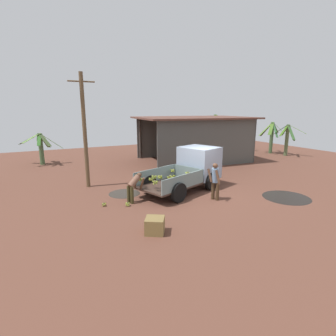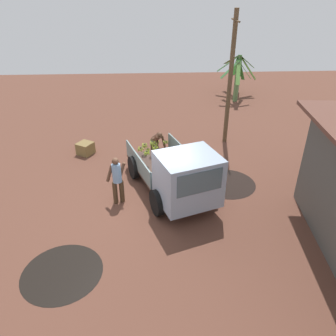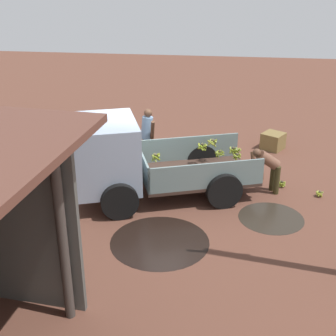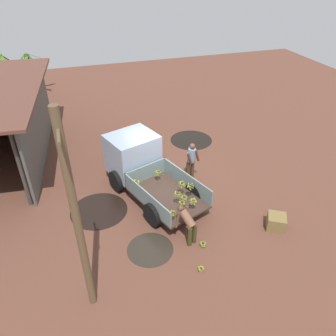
{
  "view_description": "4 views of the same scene",
  "coord_description": "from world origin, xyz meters",
  "px_view_note": "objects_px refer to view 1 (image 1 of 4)",
  "views": [
    {
      "loc": [
        -6.84,
        -10.09,
        3.97
      ],
      "look_at": [
        -1.36,
        0.78,
        1.21
      ],
      "focal_mm": 28.0,
      "sensor_mm": 36.0,
      "label": 1
    },
    {
      "loc": [
        9.3,
        0.07,
        6.61
      ],
      "look_at": [
        -0.39,
        0.59,
        1.04
      ],
      "focal_mm": 35.0,
      "sensor_mm": 36.0,
      "label": 2
    },
    {
      "loc": [
        -2.16,
        11.1,
        5.44
      ],
      "look_at": [
        -0.92,
        1.5,
        1.11
      ],
      "focal_mm": 50.0,
      "sensor_mm": 36.0,
      "label": 3
    },
    {
      "loc": [
        -10.47,
        3.21,
        7.96
      ],
      "look_at": [
        -0.82,
        0.14,
        1.28
      ],
      "focal_mm": 35.0,
      "sensor_mm": 36.0,
      "label": 4
    }
  ],
  "objects_px": {
    "cargo_truck": "(194,166)",
    "person_foreground_visitor": "(215,180)",
    "utility_pole": "(85,130)",
    "banana_bunch_on_ground_0": "(128,204)",
    "wooden_crate_0": "(155,225)",
    "banana_bunch_on_ground_1": "(104,204)",
    "person_worker_loading": "(134,185)"
  },
  "relations": [
    {
      "from": "cargo_truck",
      "to": "person_foreground_visitor",
      "type": "bearing_deg",
      "value": -116.78
    },
    {
      "from": "utility_pole",
      "to": "person_foreground_visitor",
      "type": "bearing_deg",
      "value": -44.82
    },
    {
      "from": "cargo_truck",
      "to": "banana_bunch_on_ground_0",
      "type": "relative_size",
      "value": 22.28
    },
    {
      "from": "banana_bunch_on_ground_0",
      "to": "wooden_crate_0",
      "type": "relative_size",
      "value": 0.36
    },
    {
      "from": "utility_pole",
      "to": "cargo_truck",
      "type": "bearing_deg",
      "value": -26.79
    },
    {
      "from": "cargo_truck",
      "to": "banana_bunch_on_ground_1",
      "type": "bearing_deg",
      "value": 168.69
    },
    {
      "from": "person_worker_loading",
      "to": "banana_bunch_on_ground_1",
      "type": "bearing_deg",
      "value": 154.16
    },
    {
      "from": "person_foreground_visitor",
      "to": "wooden_crate_0",
      "type": "distance_m",
      "value": 4.11
    },
    {
      "from": "person_worker_loading",
      "to": "wooden_crate_0",
      "type": "distance_m",
      "value": 3.17
    },
    {
      "from": "wooden_crate_0",
      "to": "utility_pole",
      "type": "bearing_deg",
      "value": 98.75
    },
    {
      "from": "banana_bunch_on_ground_0",
      "to": "person_foreground_visitor",
      "type": "bearing_deg",
      "value": -14.92
    },
    {
      "from": "person_foreground_visitor",
      "to": "cargo_truck",
      "type": "bearing_deg",
      "value": -116.37
    },
    {
      "from": "person_foreground_visitor",
      "to": "wooden_crate_0",
      "type": "height_order",
      "value": "person_foreground_visitor"
    },
    {
      "from": "banana_bunch_on_ground_1",
      "to": "person_foreground_visitor",
      "type": "bearing_deg",
      "value": -17.27
    },
    {
      "from": "cargo_truck",
      "to": "banana_bunch_on_ground_0",
      "type": "distance_m",
      "value": 4.26
    },
    {
      "from": "cargo_truck",
      "to": "person_worker_loading",
      "type": "height_order",
      "value": "cargo_truck"
    },
    {
      "from": "utility_pole",
      "to": "person_worker_loading",
      "type": "xyz_separation_m",
      "value": [
        1.37,
        -3.24,
        -2.18
      ]
    },
    {
      "from": "banana_bunch_on_ground_0",
      "to": "utility_pole",
      "type": "bearing_deg",
      "value": 104.5
    },
    {
      "from": "cargo_truck",
      "to": "person_foreground_visitor",
      "type": "relative_size",
      "value": 2.89
    },
    {
      "from": "banana_bunch_on_ground_1",
      "to": "banana_bunch_on_ground_0",
      "type": "bearing_deg",
      "value": -26.48
    },
    {
      "from": "person_foreground_visitor",
      "to": "person_worker_loading",
      "type": "height_order",
      "value": "person_foreground_visitor"
    },
    {
      "from": "person_foreground_visitor",
      "to": "banana_bunch_on_ground_1",
      "type": "relative_size",
      "value": 8.3
    },
    {
      "from": "person_foreground_visitor",
      "to": "person_worker_loading",
      "type": "relative_size",
      "value": 1.34
    },
    {
      "from": "utility_pole",
      "to": "banana_bunch_on_ground_0",
      "type": "bearing_deg",
      "value": -75.5
    },
    {
      "from": "banana_bunch_on_ground_0",
      "to": "banana_bunch_on_ground_1",
      "type": "xyz_separation_m",
      "value": [
        -0.88,
        0.44,
        -0.0
      ]
    },
    {
      "from": "utility_pole",
      "to": "banana_bunch_on_ground_0",
      "type": "xyz_separation_m",
      "value": [
        0.94,
        -3.63,
        -2.82
      ]
    },
    {
      "from": "banana_bunch_on_ground_1",
      "to": "person_worker_loading",
      "type": "bearing_deg",
      "value": -2.13
    },
    {
      "from": "banana_bunch_on_ground_1",
      "to": "wooden_crate_0",
      "type": "xyz_separation_m",
      "value": [
        0.92,
        -3.15,
        0.16
      ]
    },
    {
      "from": "person_foreground_visitor",
      "to": "banana_bunch_on_ground_1",
      "type": "xyz_separation_m",
      "value": [
        -4.59,
        1.43,
        -0.83
      ]
    },
    {
      "from": "cargo_truck",
      "to": "wooden_crate_0",
      "type": "bearing_deg",
      "value": -155.2
    },
    {
      "from": "utility_pole",
      "to": "banana_bunch_on_ground_1",
      "type": "distance_m",
      "value": 4.26
    },
    {
      "from": "cargo_truck",
      "to": "utility_pole",
      "type": "bearing_deg",
      "value": 133.62
    }
  ]
}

